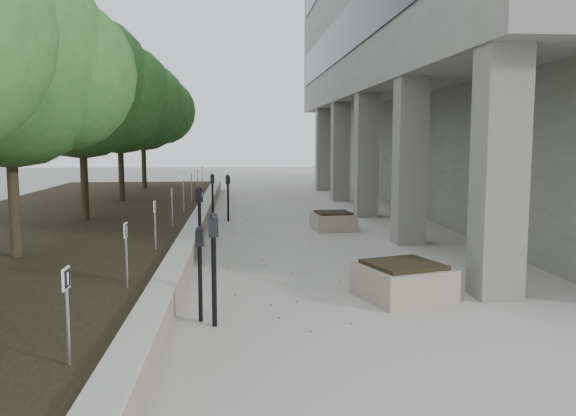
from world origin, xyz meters
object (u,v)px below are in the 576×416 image
crabapple_tree_4 (120,122)px  parking_meter_1 (200,274)px  crabapple_tree_2 (9,107)px  parking_meter_2 (214,270)px  parking_meter_4 (228,198)px  parking_meter_5 (213,197)px  parking_meter_3 (200,224)px  planter_back (333,221)px  planter_front (403,281)px  crabapple_tree_3 (82,117)px  crabapple_tree_5 (143,125)px

crabapple_tree_4 → parking_meter_1: bearing=-74.7°
crabapple_tree_2 → parking_meter_2: size_ratio=3.47×
parking_meter_4 → crabapple_tree_2: bearing=-132.5°
parking_meter_2 → parking_meter_5: 10.75m
parking_meter_4 → parking_meter_5: 0.57m
parking_meter_3 → planter_back: (3.45, 3.94, -0.52)m
parking_meter_1 → parking_meter_5: size_ratio=0.93×
parking_meter_5 → planter_front: size_ratio=1.16×
parking_meter_1 → parking_meter_3: 4.27m
parking_meter_3 → parking_meter_2: bearing=-67.4°
crabapple_tree_3 → crabapple_tree_4: same height
crabapple_tree_3 → parking_meter_1: crabapple_tree_3 is taller
crabapple_tree_2 → crabapple_tree_5: 15.00m
parking_meter_1 → planter_front: parking_meter_1 is taller
parking_meter_1 → planter_back: bearing=64.1°
crabapple_tree_2 → parking_meter_4: size_ratio=3.74×
crabapple_tree_4 → parking_meter_3: size_ratio=3.48×
parking_meter_1 → crabapple_tree_5: bearing=96.4°
crabapple_tree_2 → parking_meter_2: 5.42m
parking_meter_4 → crabapple_tree_4: bearing=128.7°
crabapple_tree_4 → parking_meter_3: crabapple_tree_4 is taller
parking_meter_2 → crabapple_tree_3: bearing=110.2°
parking_meter_3 → parking_meter_5: size_ratio=1.07×
parking_meter_1 → planter_front: (3.17, 0.95, -0.38)m
crabapple_tree_5 → crabapple_tree_2: bearing=-90.0°
parking_meter_2 → parking_meter_5: bearing=88.1°
crabapple_tree_4 → parking_meter_3: (3.25, -8.66, -2.34)m
parking_meter_3 → planter_front: bearing=-27.4°
crabapple_tree_5 → parking_meter_3: (3.25, -13.66, -2.34)m
crabapple_tree_2 → parking_meter_5: crabapple_tree_2 is taller
crabapple_tree_2 → parking_meter_1: 5.19m
crabapple_tree_4 → crabapple_tree_5: bearing=90.0°
parking_meter_5 → planter_front: bearing=-78.0°
crabapple_tree_4 → parking_meter_4: bearing=-36.0°
crabapple_tree_2 → planter_back: crabapple_tree_2 is taller
crabapple_tree_2 → parking_meter_4: (3.74, 7.29, -2.39)m
crabapple_tree_5 → planter_front: size_ratio=4.30×
crabapple_tree_2 → crabapple_tree_5: bearing=90.0°
crabapple_tree_3 → parking_meter_2: crabapple_tree_3 is taller
crabapple_tree_2 → planter_front: bearing=-16.4°
crabapple_tree_4 → parking_meter_5: 4.70m
parking_meter_1 → parking_meter_4: size_ratio=0.93×
parking_meter_5 → parking_meter_1: bearing=-96.3°
parking_meter_5 → planter_front: parking_meter_5 is taller
parking_meter_4 → parking_meter_3: bearing=-110.0°
parking_meter_2 → planter_front: bearing=17.4°
crabapple_tree_5 → parking_meter_3: size_ratio=3.48×
parking_meter_4 → planter_front: size_ratio=1.15×
crabapple_tree_2 → parking_meter_3: size_ratio=3.48×
planter_front → parking_meter_3: bearing=136.1°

